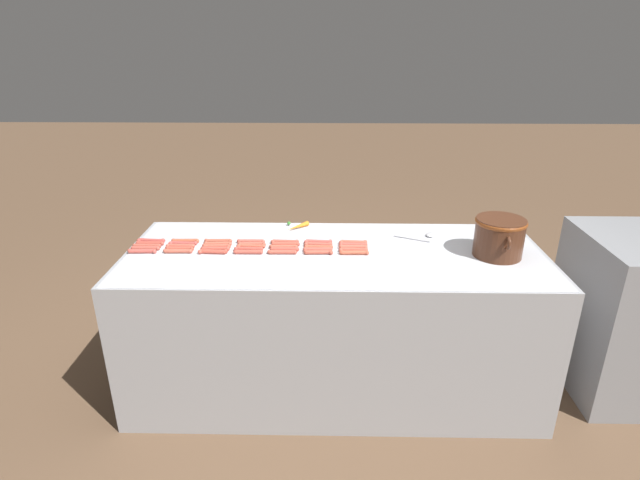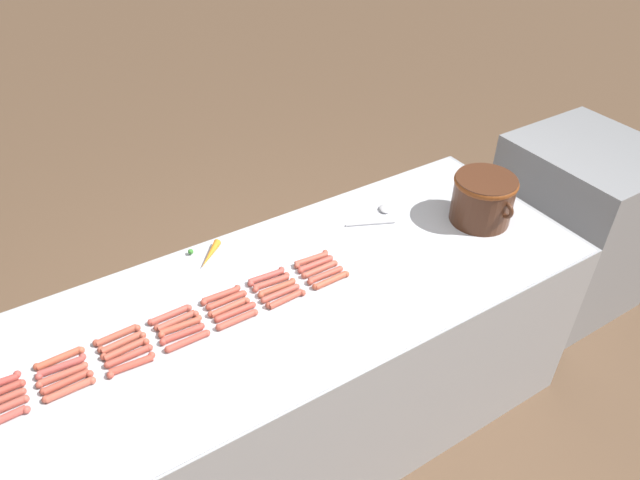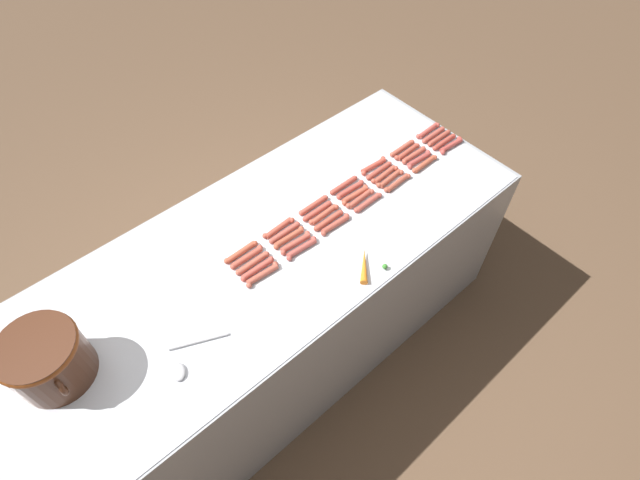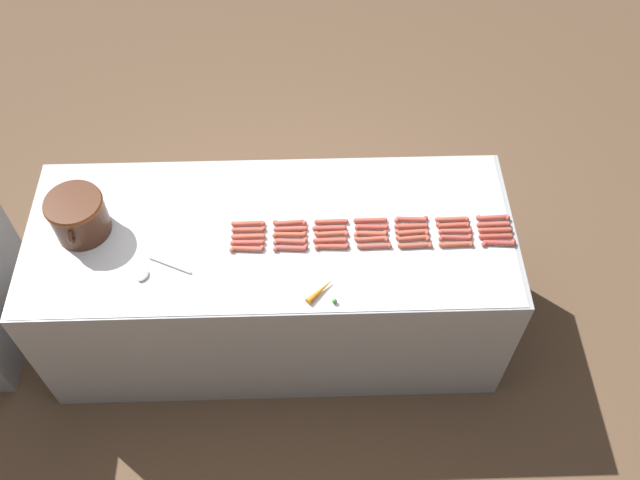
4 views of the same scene
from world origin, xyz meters
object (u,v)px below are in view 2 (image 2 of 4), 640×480
Objects in this scene: hot_dog_24 at (182,334)px; carrot at (209,254)px; hot_dog_28 at (1,419)px; hot_dog_17 at (180,326)px; hot_dog_27 at (326,275)px; hot_dog_32 at (237,320)px; hot_dog_3 at (170,315)px; hot_dog_5 at (266,277)px; hot_dog_13 at (316,264)px; bean_pot at (483,197)px; hot_dog_2 at (117,335)px; hot_dog_21 at (1,409)px; hot_dog_25 at (235,312)px; hot_dog_20 at (320,269)px; hot_dog_4 at (221,295)px; hot_dog_34 at (331,280)px; hot_dog_31 at (188,341)px; serving_spoon at (380,214)px; hot_dog_15 at (62,375)px; hot_dog_1 at (59,358)px; hot_dog_6 at (311,259)px; hot_dog_16 at (125,349)px; hot_dog_18 at (229,307)px; hot_dog_19 at (277,288)px; hot_dog_11 at (226,300)px; hot_dog_29 at (69,390)px; hot_dog_30 at (131,365)px; hot_dog_9 at (122,342)px; back_cabinet at (573,225)px; hot_dog_33 at (286,299)px; hot_dog_23 at (129,357)px; hot_dog_22 at (67,382)px.

carrot is (-0.36, 0.25, 0.00)m from hot_dog_24.
hot_dog_17 is at bearing 97.60° from hot_dog_28.
hot_dog_32 is (0.03, -0.40, 0.00)m from hot_dog_27.
hot_dog_3 is 0.40m from hot_dog_5.
bean_pot is at bearing 82.15° from hot_dog_13.
hot_dog_5 is 1.17× the size of carrot.
hot_dog_2 is 0.41m from hot_dog_21.
hot_dog_13 and hot_dog_27 have the same top height.
hot_dog_20 is at bearing 96.12° from hot_dog_25.
hot_dog_34 is (0.15, 0.40, 0.00)m from hot_dog_4.
hot_dog_24 is (0.11, -0.20, 0.00)m from hot_dog_4.
hot_dog_31 reaches higher than serving_spoon.
hot_dog_15 is 1.00× the size of hot_dog_32.
hot_dog_6 is (0.00, 0.99, 0.00)m from hot_dog_1.
hot_dog_15 is at bearing -89.87° from hot_dog_16.
bean_pot reaches higher than hot_dog_1.
hot_dog_18 is (0.00, 0.60, 0.00)m from hot_dog_15.
hot_dog_19 is 0.21m from hot_dog_34.
hot_dog_25 is at bearing -73.85° from hot_dog_6.
hot_dog_17 is 1.00× the size of hot_dog_28.
hot_dog_19 is (0.08, 0.00, 0.00)m from hot_dog_5.
hot_dog_16 reaches higher than serving_spoon.
hot_dog_11 and hot_dog_29 have the same top height.
hot_dog_16 is 0.20m from hot_dog_17.
hot_dog_19 is at bearing 97.32° from hot_dog_30.
hot_dog_16 is at bearing 68.93° from hot_dog_1.
hot_dog_17 is (0.04, -0.20, 0.00)m from hot_dog_11.
hot_dog_31 is (0.04, 0.59, 0.00)m from hot_dog_21.
hot_dog_25 is at bearing 13.75° from hot_dog_18.
hot_dog_20 is (-0.01, 0.20, 0.00)m from hot_dog_19.
hot_dog_28 is at bearing -88.74° from hot_dog_29.
hot_dog_9 is 0.04m from hot_dog_16.
hot_dog_16 and hot_dog_34 have the same top height.
hot_dog_11 is 0.80m from hot_dog_21.
back_cabinet is at bearing 88.17° from hot_dog_13.
hot_dog_28 and hot_dog_33 have the same top height.
hot_dog_11 is 0.29m from carrot.
hot_dog_29 is at bearing -84.88° from hot_dog_19.
back_cabinet is at bearing 89.65° from hot_dog_16.
hot_dog_18 is at bearing -95.49° from hot_dog_27.
hot_dog_24 is (0.11, 0.00, 0.00)m from hot_dog_3.
hot_dog_4 and hot_dog_15 have the same top height.
hot_dog_29 is at bearing -69.91° from hot_dog_16.
hot_dog_15 and hot_dog_23 have the same top height.
back_cabinet is 5.87× the size of hot_dog_30.
hot_dog_21 is 0.20m from hot_dog_22.
hot_dog_9 is 0.39m from hot_dog_18.
hot_dog_22 is 0.20m from hot_dog_30.
hot_dog_15 is at bearing -100.56° from hot_dog_23.
hot_dog_13 reaches higher than serving_spoon.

